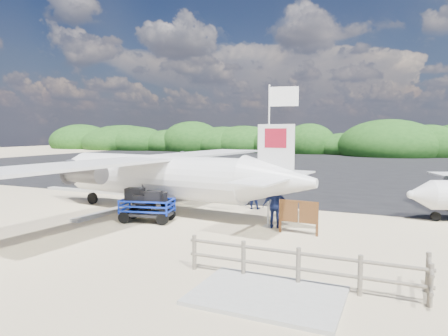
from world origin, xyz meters
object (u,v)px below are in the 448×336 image
at_px(crew_c, 275,206).
at_px(aircraft_small, 255,160).
at_px(baggage_cart, 148,222).
at_px(signboard, 298,234).
at_px(aircraft_large, 447,175).
at_px(crew_a, 248,190).
at_px(flagpole, 268,227).
at_px(crew_b, 254,194).

distance_m(crew_c, aircraft_small, 37.75).
xyz_separation_m(baggage_cart, signboard, (6.51, 0.59, 0.00)).
relative_size(signboard, crew_c, 0.91).
height_order(baggage_cart, aircraft_large, aircraft_large).
distance_m(baggage_cart, crew_a, 6.05).
relative_size(baggage_cart, aircraft_large, 0.13).
relative_size(flagpole, crew_c, 3.25).
relative_size(baggage_cart, crew_c, 1.34).
height_order(baggage_cart, crew_a, crew_a).
bearing_deg(crew_a, aircraft_small, -75.17).
height_order(aircraft_large, aircraft_small, aircraft_large).
bearing_deg(crew_c, crew_a, -71.09).
distance_m(baggage_cart, aircraft_large, 29.89).
height_order(crew_a, aircraft_large, aircraft_large).
relative_size(baggage_cart, flagpole, 0.41).
bearing_deg(crew_b, baggage_cart, 48.80).
xyz_separation_m(crew_c, aircraft_large, (8.44, 25.28, -0.89)).
relative_size(signboard, crew_a, 1.00).
relative_size(baggage_cart, crew_a, 1.47).
xyz_separation_m(crew_a, aircraft_large, (11.17, 21.13, -0.81)).
relative_size(signboard, aircraft_large, 0.09).
distance_m(signboard, crew_a, 6.17).
xyz_separation_m(crew_a, aircraft_small, (-10.65, 31.14, -0.81)).
height_order(flagpole, crew_a, flagpole).
xyz_separation_m(baggage_cart, aircraft_large, (13.85, 26.48, 0.00)).
bearing_deg(signboard, aircraft_small, 114.06).
bearing_deg(crew_c, signboard, 136.18).
distance_m(signboard, aircraft_small, 38.72).
bearing_deg(signboard, crew_c, 152.72).
bearing_deg(crew_a, baggage_cart, 59.39).
xyz_separation_m(baggage_cart, aircraft_small, (-7.97, 36.50, 0.00)).
distance_m(crew_c, aircraft_large, 26.66).
bearing_deg(crew_a, crew_b, 123.32).
bearing_deg(aircraft_small, baggage_cart, 82.38).
bearing_deg(crew_c, aircraft_small, -83.67).
xyz_separation_m(baggage_cart, crew_c, (5.41, 1.21, 0.89)).
bearing_deg(baggage_cart, flagpole, 1.29).
bearing_deg(crew_b, aircraft_small, -76.90).
distance_m(crew_b, crew_c, 4.06).
bearing_deg(aircraft_small, crew_c, 90.83).
bearing_deg(aircraft_small, aircraft_large, 135.41).
bearing_deg(aircraft_small, crew_a, 88.94).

